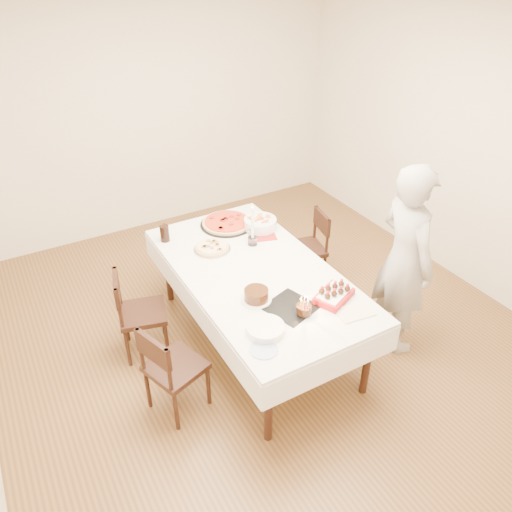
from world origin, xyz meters
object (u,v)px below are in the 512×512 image
dining_table (256,307)px  cola_glass (165,233)px  chair_right_savory (305,249)px  birthday_cake (304,306)px  pasta_bowl (260,224)px  pizza_pepperoni (227,223)px  layer_cake (256,295)px  pizza_white (212,248)px  chair_left_savory (143,313)px  person (404,261)px  taper_candle (252,225)px  strawberry_box (334,295)px  chair_left_dessert (176,367)px

dining_table → cola_glass: (-0.47, 0.82, 0.45)m
chair_right_savory → birthday_cake: (-0.85, -1.19, 0.43)m
pasta_bowl → cola_glass: bearing=164.1°
pizza_pepperoni → layer_cake: bearing=-106.3°
pizza_white → pizza_pepperoni: bearing=46.7°
chair_right_savory → layer_cake: size_ratio=3.36×
chair_right_savory → pizza_pepperoni: size_ratio=1.56×
dining_table → chair_left_savory: 0.95m
dining_table → layer_cake: (-0.19, -0.33, 0.42)m
person → layer_cake: size_ratio=7.20×
taper_candle → birthday_cake: bearing=-98.4°
pizza_white → cola_glass: cola_glass is taller
person → birthday_cake: (-1.03, -0.07, -0.01)m
dining_table → person: (1.05, -0.58, 0.46)m
chair_right_savory → dining_table: bearing=-136.4°
chair_right_savory → pizza_pepperoni: 0.87m
pizza_pepperoni → birthday_cake: birthday_cake is taller
person → strawberry_box: size_ratio=5.49×
layer_cake → strawberry_box: 0.58m
person → strawberry_box: person is taller
layer_cake → strawberry_box: (0.51, -0.28, -0.01)m
person → birthday_cake: person is taller
dining_table → pizza_pepperoni: 0.90m
chair_right_savory → pizza_white: (-1.05, -0.07, 0.38)m
dining_table → layer_cake: bearing=-119.5°
layer_cake → birthday_cake: bearing=-55.0°
pizza_white → strawberry_box: (0.50, -1.08, 0.02)m
chair_left_savory → strawberry_box: strawberry_box is taller
pasta_bowl → chair_left_dessert: bearing=-143.7°
pizza_white → birthday_cake: size_ratio=2.53×
cola_glass → layer_cake: (0.28, -1.15, -0.03)m
dining_table → person: bearing=-28.7°
cola_glass → strawberry_box: (0.79, -1.43, -0.04)m
chair_left_dessert → pizza_white: chair_left_dessert is taller
chair_right_savory → pizza_white: size_ratio=2.43×
dining_table → pizza_white: (-0.17, 0.47, 0.40)m
cola_glass → strawberry_box: size_ratio=0.50×
strawberry_box → person: bearing=2.5°
pasta_bowl → taper_candle: taper_candle is taller
chair_right_savory → layer_cake: (-1.07, -0.87, 0.41)m
pizza_white → taper_candle: bearing=-15.4°
dining_table → pasta_bowl: bearing=56.9°
chair_right_savory → chair_left_savory: (-1.75, -0.17, 0.01)m
pasta_bowl → strawberry_box: 1.19m
chair_left_savory → strawberry_box: 1.60m
chair_right_savory → chair_left_savory: 1.76m
birthday_cake → cola_glass: bearing=108.8°
person → pizza_white: bearing=56.9°
person → chair_left_savory: bearing=71.2°
dining_table → strawberry_box: bearing=-61.9°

